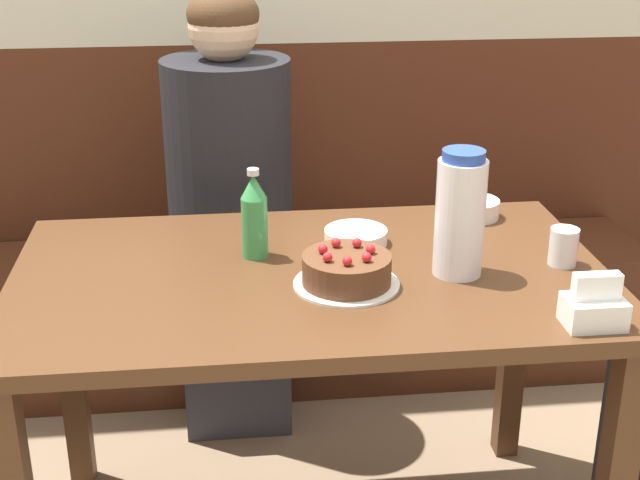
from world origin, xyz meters
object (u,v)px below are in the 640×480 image
at_px(soju_bottle, 254,215).
at_px(napkin_holder, 594,307).
at_px(bowl_soup_white, 473,208).
at_px(glass_water_tall, 563,247).
at_px(birthday_cake, 347,271).
at_px(person_teal_shirt, 231,223).
at_px(water_pitcher, 460,215).
at_px(bowl_rice_small, 356,237).
at_px(bench_seat, 284,313).

height_order(soju_bottle, napkin_holder, soju_bottle).
bearing_deg(bowl_soup_white, glass_water_tall, -69.77).
bearing_deg(soju_bottle, birthday_cake, -44.47).
bearing_deg(napkin_holder, person_teal_shirt, 125.01).
xyz_separation_m(water_pitcher, person_teal_shirt, (-0.47, 0.68, -0.26)).
bearing_deg(glass_water_tall, water_pitcher, -175.38).
height_order(bowl_rice_small, person_teal_shirt, person_teal_shirt).
bearing_deg(water_pitcher, bowl_rice_small, 135.20).
xyz_separation_m(water_pitcher, napkin_holder, (0.19, -0.26, -0.09)).
relative_size(bench_seat, water_pitcher, 8.40).
bearing_deg(glass_water_tall, soju_bottle, 169.58).
bearing_deg(soju_bottle, bowl_rice_small, 11.35).
distance_m(glass_water_tall, person_teal_shirt, 0.98).
distance_m(bench_seat, person_teal_shirt, 0.47).
relative_size(bench_seat, napkin_holder, 20.58).
bearing_deg(person_teal_shirt, bowl_soup_white, 59.13).
relative_size(bench_seat, soju_bottle, 11.24).
bearing_deg(napkin_holder, bench_seat, 113.71).
distance_m(bench_seat, napkin_holder, 1.36).
bearing_deg(water_pitcher, soju_bottle, 161.52).
relative_size(water_pitcher, napkin_holder, 2.45).
bearing_deg(bench_seat, napkin_holder, -66.29).
bearing_deg(bowl_rice_small, glass_water_tall, -21.44).
xyz_separation_m(napkin_holder, bowl_rice_small, (-0.38, 0.45, -0.02)).
bearing_deg(bowl_soup_white, water_pitcher, -111.18).
bearing_deg(bowl_rice_small, bowl_soup_white, 23.73).
height_order(bench_seat, glass_water_tall, glass_water_tall).
relative_size(birthday_cake, water_pitcher, 0.81).
bearing_deg(birthday_cake, glass_water_tall, 6.50).
distance_m(birthday_cake, soju_bottle, 0.26).
bearing_deg(napkin_holder, bowl_soup_white, 96.43).
height_order(bench_seat, person_teal_shirt, person_teal_shirt).
relative_size(birthday_cake, napkin_holder, 1.99).
height_order(napkin_holder, glass_water_tall, napkin_holder).
xyz_separation_m(bench_seat, water_pitcher, (0.31, -0.87, 0.65)).
xyz_separation_m(bowl_rice_small, person_teal_shirt, (-0.28, 0.49, -0.14)).
distance_m(bench_seat, water_pitcher, 1.13).
bearing_deg(bowl_soup_white, person_teal_shirt, 149.13).
distance_m(napkin_holder, bowl_rice_small, 0.59).
height_order(glass_water_tall, person_teal_shirt, person_teal_shirt).
distance_m(napkin_holder, glass_water_tall, 0.28).
relative_size(bowl_rice_small, person_teal_shirt, 0.11).
xyz_separation_m(bench_seat, bowl_rice_small, (0.12, -0.69, 0.54)).
relative_size(bench_seat, bowl_soup_white, 17.92).
bearing_deg(birthday_cake, bowl_rice_small, 76.64).
distance_m(birthday_cake, napkin_holder, 0.49).
bearing_deg(glass_water_tall, bowl_soup_white, 110.23).
distance_m(soju_bottle, glass_water_tall, 0.67).
xyz_separation_m(bench_seat, glass_water_tall, (0.54, -0.85, 0.56)).
bearing_deg(bowl_soup_white, soju_bottle, -161.32).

